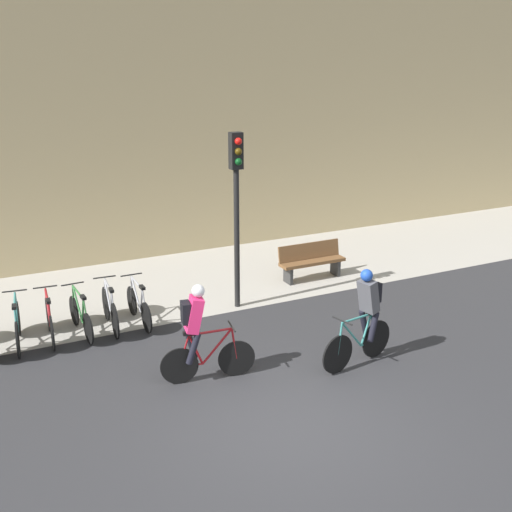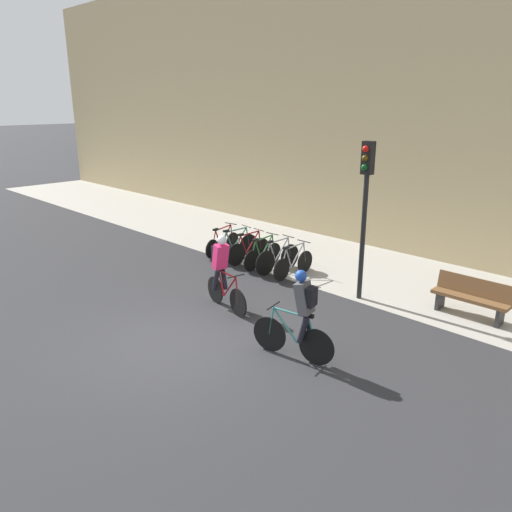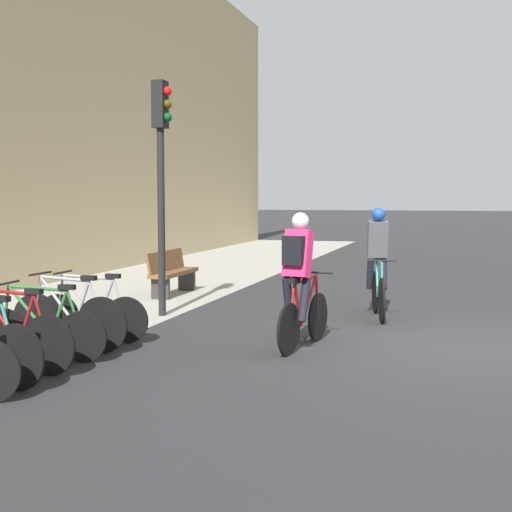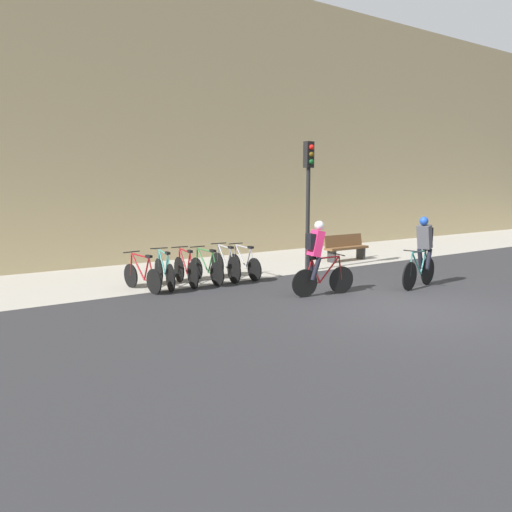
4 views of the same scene
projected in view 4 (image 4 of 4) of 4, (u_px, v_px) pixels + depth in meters
ground at (406, 309)px, 10.52m from camera, size 200.00×200.00×0.00m
kerb_strip at (237, 266)px, 16.06m from camera, size 44.00×4.50×0.01m
building_facade at (198, 120)px, 17.47m from camera, size 44.00×0.60×9.65m
cyclist_pink at (318, 256)px, 11.59m from camera, size 1.65×0.53×1.77m
cyclist_grey at (423, 250)px, 12.67m from camera, size 1.69×0.57×1.80m
parked_bike_0 at (142, 276)px, 12.23m from camera, size 0.48×1.65×0.94m
parked_bike_1 at (164, 272)px, 12.56m from camera, size 0.46×1.72×0.98m
parked_bike_2 at (186, 270)px, 12.89m from camera, size 0.46×1.65×0.97m
parked_bike_3 at (206, 269)px, 13.22m from camera, size 0.46×1.66×0.94m
parked_bike_4 at (226, 265)px, 13.54m from camera, size 0.46×1.69×0.99m
parked_bike_5 at (244, 265)px, 13.88m from camera, size 0.46×1.65×0.95m
traffic_light_pole at (309, 183)px, 14.72m from camera, size 0.26×0.30×3.84m
bench at (346, 247)px, 17.06m from camera, size 1.70×0.44×0.89m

